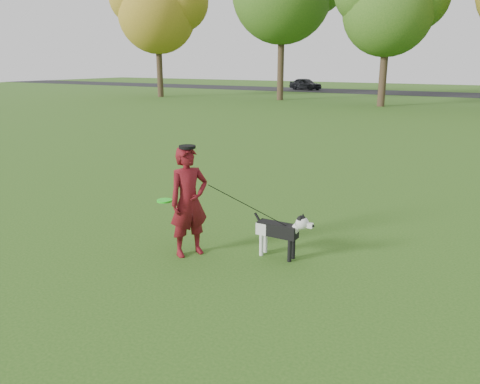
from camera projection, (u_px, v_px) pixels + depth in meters
The scene contains 6 objects.
ground at pixel (230, 246), 7.45m from camera, with size 120.00×120.00×0.00m, color #285116.
road at pixel (469, 95), 40.74m from camera, with size 120.00×7.00×0.02m, color black.
man at pixel (189, 202), 6.93m from camera, with size 0.61×0.40×1.67m, color #560D0C.
dog at pixel (282, 229), 6.89m from camera, with size 0.97×0.19×0.74m.
car_left at pixel (305, 84), 48.00m from camera, with size 1.40×3.47×1.18m, color black.
man_held_items at pixel (250, 207), 6.71m from camera, with size 1.92×0.76×1.18m.
Camera 1 is at (3.63, -5.92, 2.84)m, focal length 35.00 mm.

